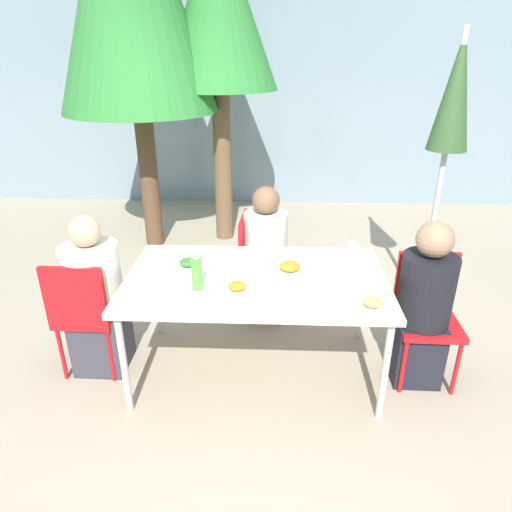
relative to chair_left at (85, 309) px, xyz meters
The scene contains 18 objects.
ground_plane 1.26m from the chair_left, ahead, with size 24.00×24.00×0.00m, color tan.
building_facade 4.33m from the chair_left, 74.22° to the left, with size 10.00×0.20×3.00m.
dining_table 1.16m from the chair_left, ahead, with size 1.69×0.98×0.75m.
chair_left is the anchor object (origin of this frame).
person_left 0.10m from the chair_left, 57.05° to the left, with size 0.38×0.38×1.15m.
chair_right 2.30m from the chair_left, ahead, with size 0.41×0.41×0.87m.
person_right 2.24m from the chair_left, ahead, with size 0.35×0.35×1.15m.
chair_far 1.41m from the chair_left, 37.52° to the left, with size 0.42×0.42×0.87m.
person_far 1.44m from the chair_left, 33.92° to the left, with size 0.35×0.35×1.14m.
closed_umbrella 2.99m from the chair_left, 21.67° to the left, with size 0.36×0.36×2.25m.
plate_0 1.87m from the chair_left, ahead, with size 0.20×0.20×0.06m.
plate_1 1.08m from the chair_left, ahead, with size 0.20×0.20×0.06m.
plate_2 0.76m from the chair_left, 15.08° to the left, with size 0.22×0.22×0.06m.
plate_3 1.40m from the chair_left, ahead, with size 0.25×0.25×0.07m.
bottle 0.87m from the chair_left, ahead, with size 0.07×0.07×0.23m.
drinking_cup 1.91m from the chair_left, 14.09° to the left, with size 0.08×0.08×0.08m.
salad_bowl 1.79m from the chair_left, 10.37° to the left, with size 0.16×0.16×0.06m.
tree_behind_left 3.28m from the chair_left, 75.46° to the left, with size 1.22×1.22×3.32m.
Camera 1 is at (0.11, -2.63, 2.11)m, focal length 32.00 mm.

